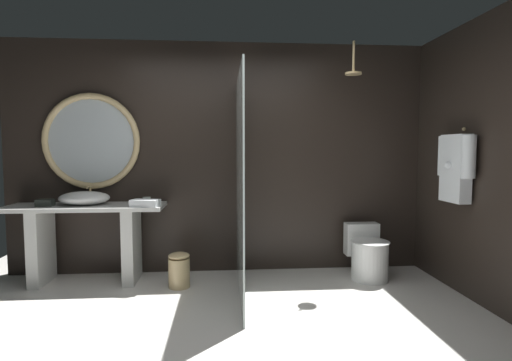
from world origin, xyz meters
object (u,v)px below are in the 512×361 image
Objects in this scene: tissue_box at (45,203)px; round_wall_mirror at (92,141)px; tumbler_cup at (147,201)px; hanging_bathrobe at (456,165)px; vessel_sink at (85,198)px; rain_shower_head at (354,70)px; folded_hand_towel at (146,203)px; waste_bin at (179,270)px; toilet at (368,254)px.

tissue_box is 0.15× the size of round_wall_mirror.
hanging_bathrobe is (3.02, -0.63, 0.39)m from tumbler_cup.
rain_shower_head reaches higher than vessel_sink.
folded_hand_towel is (-3.00, 0.48, -0.40)m from hanging_bathrobe.
rain_shower_head is at bearing 0.50° from waste_bin.
round_wall_mirror is 1.00m from folded_hand_towel.
round_wall_mirror is (0.02, 0.22, 0.60)m from vessel_sink.
round_wall_mirror is 3.13× the size of rain_shower_head.
round_wall_mirror is at bearing 173.09° from toilet.
toilet is (-0.65, 0.53, -1.00)m from hanging_bathrobe.
folded_hand_towel is (1.03, -0.12, 0.00)m from tissue_box.
round_wall_mirror is 1.71m from waste_bin.
rain_shower_head is 0.94× the size of waste_bin.
folded_hand_towel is at bearing 178.20° from rain_shower_head.
folded_hand_towel is at bearing -84.89° from tumbler_cup.
waste_bin is (-1.78, -0.02, -2.03)m from rain_shower_head.
folded_hand_towel is at bearing 166.42° from waste_bin.
round_wall_mirror is 3.75× the size of folded_hand_towel.
rain_shower_head is 2.52m from folded_hand_towel.
tissue_box is 0.27× the size of toilet.
toilet is at bearing 1.26° from folded_hand_towel.
toilet is 2.02m from waste_bin.
round_wall_mirror is 1.82× the size of toilet.
toilet is 2.07× the size of folded_hand_towel.
hanging_bathrobe is at bearing -8.47° from waste_bin.
rain_shower_head reaches higher than waste_bin.
tissue_box is (-1.02, -0.03, -0.01)m from tumbler_cup.
tumbler_cup is 0.12× the size of hanging_bathrobe.
round_wall_mirror is 2.90m from rain_shower_head.
vessel_sink reaches higher than folded_hand_towel.
round_wall_mirror is at bearing 147.20° from folded_hand_towel.
hanging_bathrobe reaches higher than waste_bin.
vessel_sink is 0.38m from tissue_box.
toilet is at bearing -6.91° from round_wall_mirror.
hanging_bathrobe is 1.30m from toilet.
hanging_bathrobe is 1.23× the size of toilet.
tumbler_cup reaches higher than tissue_box.
waste_bin is at bearing 171.53° from hanging_bathrobe.
folded_hand_towel reaches higher than tissue_box.
tumbler_cup is at bearing 146.84° from waste_bin.
tumbler_cup is 0.80m from waste_bin.
waste_bin is (-2.02, -0.13, -0.08)m from toilet.
round_wall_mirror is at bearing 170.11° from rain_shower_head.
rain_shower_head is (2.14, -0.22, 1.35)m from tumbler_cup.
hanging_bathrobe is 2.55× the size of folded_hand_towel.
tumbler_cup is 0.93m from round_wall_mirror.
vessel_sink is 0.66m from tumbler_cup.
tumbler_cup is 0.53× the size of tissue_box.
round_wall_mirror is at bearing 84.59° from vessel_sink.
folded_hand_towel reaches higher than toilet.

